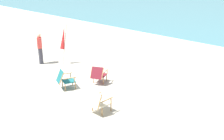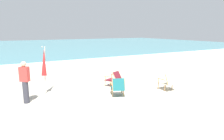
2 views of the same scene
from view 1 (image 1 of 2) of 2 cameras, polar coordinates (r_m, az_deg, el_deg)
The scene contains 7 objects.
ground_plane at distance 11.91m, azimuth -7.27°, elevation -1.98°, with size 80.00×80.00×0.00m, color #B7AF9E.
surf_band at distance 18.95m, azimuth 15.78°, elevation 5.93°, with size 80.00×1.10×0.06m, color white.
beach_chair_back_left at distance 11.25m, azimuth -2.95°, elevation -0.90°, with size 0.86×0.94×0.78m.
beach_chair_far_center at distance 10.88m, azimuth -10.26°, elevation -1.92°, with size 0.79×0.88×0.80m.
beach_chair_front_right at distance 8.89m, azimuth -2.98°, elevation -6.85°, with size 0.60×0.71×0.81m.
umbrella_furled_red at distance 13.68m, azimuth -10.55°, elevation 6.84°, with size 0.39×0.45×2.11m.
person_near_chairs at distance 14.10m, azimuth -15.39°, elevation 4.57°, with size 0.39×0.36×1.63m.
Camera 1 is at (8.73, -6.75, 4.48)m, focal length 42.00 mm.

